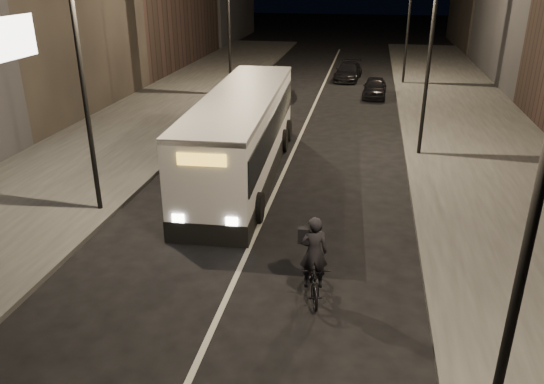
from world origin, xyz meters
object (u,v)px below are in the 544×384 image
at_px(streetlight_right_far, 406,6).
at_px(car_far, 348,71).
at_px(streetlight_left_near, 87,54).
at_px(cyclist_on_bicycle, 314,270).
at_px(car_mid, 279,87).
at_px(streetlight_left_far, 233,10).
at_px(car_near, 375,87).
at_px(city_bus, 242,131).
at_px(streetlight_right_mid, 426,32).
at_px(streetlight_right_near, 524,162).

height_order(streetlight_right_far, car_far, streetlight_right_far).
xyz_separation_m(streetlight_left_near, car_far, (6.95, 25.06, -4.74)).
distance_m(streetlight_right_far, car_far, 6.11).
distance_m(cyclist_on_bicycle, car_mid, 22.80).
bearing_deg(streetlight_left_far, car_near, 10.60).
relative_size(streetlight_left_far, car_far, 1.89).
distance_m(streetlight_right_far, city_bus, 21.01).
xyz_separation_m(streetlight_left_far, city_bus, (3.73, -13.51, -3.55)).
distance_m(streetlight_right_mid, car_near, 12.72).
bearing_deg(streetlight_left_near, streetlight_left_far, 90.00).
bearing_deg(streetlight_left_far, car_far, 45.45).
relative_size(streetlight_right_mid, car_far, 1.89).
bearing_deg(car_far, streetlight_right_mid, -72.64).
relative_size(streetlight_right_far, city_bus, 0.65).
bearing_deg(streetlight_right_far, car_mid, -145.42).
distance_m(streetlight_left_far, car_far, 10.98).
xyz_separation_m(car_near, car_mid, (-6.13, -1.09, 0.01)).
bearing_deg(streetlight_left_far, streetlight_right_near, -67.70).
height_order(city_bus, car_mid, city_bus).
bearing_deg(city_bus, car_far, 78.48).
bearing_deg(car_mid, cyclist_on_bicycle, 95.19).
height_order(car_near, car_far, car_far).
height_order(streetlight_right_near, streetlight_left_far, same).
distance_m(car_near, car_mid, 6.23).
distance_m(streetlight_left_near, streetlight_left_far, 18.00).
distance_m(streetlight_right_far, streetlight_left_near, 26.26).
distance_m(streetlight_right_far, cyclist_on_bicycle, 28.29).
bearing_deg(city_bus, car_near, 68.47).
relative_size(streetlight_right_mid, city_bus, 0.65).
bearing_deg(streetlight_left_far, city_bus, -74.56).
distance_m(streetlight_right_mid, streetlight_right_far, 16.00).
relative_size(city_bus, cyclist_on_bicycle, 5.38).
height_order(streetlight_right_far, streetlight_left_far, same).
bearing_deg(streetlight_right_far, streetlight_right_near, -90.00).
xyz_separation_m(cyclist_on_bicycle, car_near, (1.44, 23.40, -0.15)).
height_order(streetlight_right_mid, streetlight_left_near, same).
bearing_deg(car_far, streetlight_right_far, -10.89).
relative_size(streetlight_right_mid, streetlight_left_near, 1.00).
bearing_deg(car_mid, streetlight_right_far, -152.10).
height_order(streetlight_right_near, streetlight_right_far, same).
bearing_deg(cyclist_on_bicycle, streetlight_left_far, 97.02).
bearing_deg(car_near, car_far, 112.17).
xyz_separation_m(streetlight_right_near, car_far, (-3.71, 33.06, -4.74)).
distance_m(streetlight_right_far, car_mid, 10.66).
xyz_separation_m(city_bus, cyclist_on_bicycle, (3.76, -8.22, -1.04)).
bearing_deg(streetlight_left_far, streetlight_right_far, 29.36).
bearing_deg(streetlight_right_near, streetlight_left_near, 143.12).
relative_size(cyclist_on_bicycle, car_mid, 0.61).
xyz_separation_m(streetlight_right_mid, streetlight_left_far, (-10.66, 10.00, 0.00)).
bearing_deg(city_bus, streetlight_left_near, -132.36).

